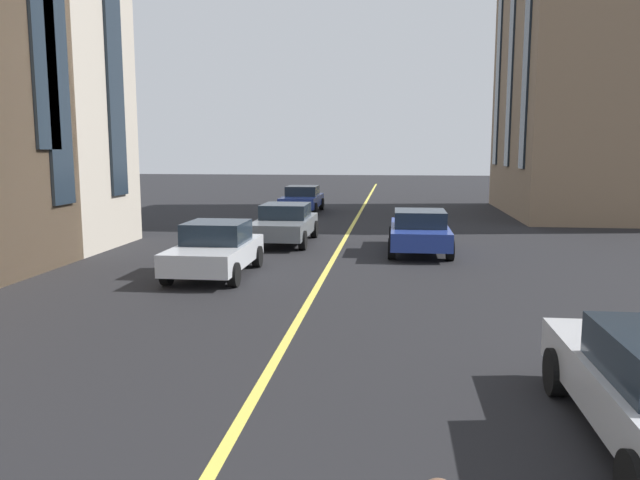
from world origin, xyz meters
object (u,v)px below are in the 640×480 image
(car_blue_parked_b, at_px, (419,231))
(car_grey_trailing, at_px, (285,223))
(car_blue_near, at_px, (302,199))
(car_silver_mid, at_px, (215,249))

(car_blue_parked_b, relative_size, car_grey_trailing, 1.00)
(car_grey_trailing, distance_m, car_blue_near, 10.72)
(car_silver_mid, height_order, car_grey_trailing, car_silver_mid)
(car_grey_trailing, bearing_deg, car_blue_parked_b, -107.81)
(car_blue_near, bearing_deg, car_blue_parked_b, -155.14)
(car_blue_parked_b, bearing_deg, car_grey_trailing, 72.19)
(car_silver_mid, xyz_separation_m, car_blue_near, (16.52, 0.19, 0.00))
(car_blue_parked_b, relative_size, car_silver_mid, 1.13)
(car_blue_parked_b, distance_m, car_silver_mid, 6.98)
(car_silver_mid, bearing_deg, car_grey_trailing, -7.80)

